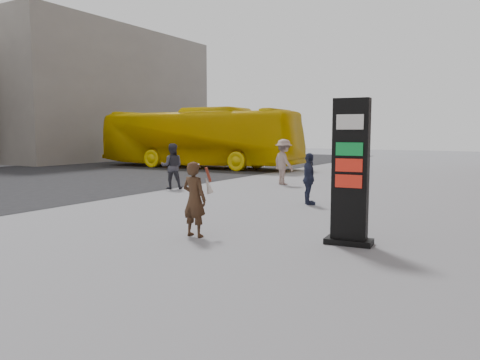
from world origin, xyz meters
The scene contains 9 objects.
ground centered at (0.00, 0.00, 0.00)m, with size 100.00×100.00×0.00m, color #9E9EA3.
road centered at (-13.00, 5.00, 0.00)m, with size 16.00×60.00×0.01m, color black.
bg_building_far centered at (-24.00, 20.00, 5.00)m, with size 10.00×18.00×10.00m, color gray.
info_pylon centered at (3.44, 1.66, 1.37)m, with size 0.92×0.53×2.73m.
woman centered at (0.55, 0.70, 0.78)m, with size 0.59×0.54×1.52m.
bus centered at (-10.42, 15.84, 1.75)m, with size 2.94×12.57×3.50m, color #E0B803.
pedestrian_a centered at (-4.99, 6.74, 0.85)m, with size 0.82×0.64×1.69m, color #36363F.
pedestrian_b centered at (-2.03, 10.15, 0.92)m, with size 1.18×0.68×1.83m, color gray.
pedestrian_c centered at (0.89, 5.81, 0.76)m, with size 0.89×0.37×1.51m, color #272D47.
Camera 1 is at (6.15, -6.83, 2.11)m, focal length 35.00 mm.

